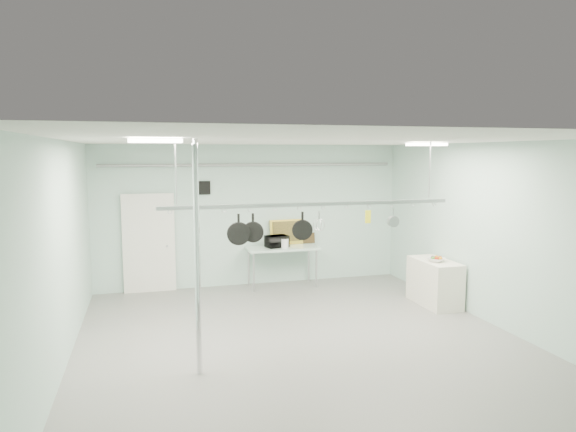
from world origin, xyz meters
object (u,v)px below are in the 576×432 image
object	(u,v)px
microwave	(277,241)
coffee_canister	(285,243)
prep_table	(282,250)
skillet_right	(302,225)
pot_rack	(311,202)
fruit_bowl	(436,260)
skillet_mid	(253,228)
side_cabinet	(434,283)
skillet_left	(239,229)
chrome_pole	(197,259)

from	to	relation	value
microwave	coffee_canister	bearing A→B (deg)	125.70
prep_table	coffee_canister	xyz separation A→B (m)	(0.02, -0.12, 0.18)
skillet_right	coffee_canister	bearing A→B (deg)	92.90
pot_rack	skillet_right	world-z (taller)	pot_rack
skillet_right	microwave	bearing A→B (deg)	95.75
coffee_canister	fruit_bowl	world-z (taller)	coffee_canister
coffee_canister	skillet_mid	xyz separation A→B (m)	(-1.37, -3.18, 0.85)
fruit_bowl	skillet_mid	distance (m)	4.08
side_cabinet	skillet_left	bearing A→B (deg)	-165.07
skillet_left	side_cabinet	bearing A→B (deg)	23.25
chrome_pole	fruit_bowl	xyz separation A→B (m)	(4.80, 1.88, -0.66)
side_cabinet	pot_rack	bearing A→B (deg)	-159.55
side_cabinet	skillet_mid	bearing A→B (deg)	-164.25
chrome_pole	skillet_right	bearing A→B (deg)	27.21
skillet_mid	skillet_right	distance (m)	0.80
chrome_pole	skillet_left	size ratio (longest dim) A/B	6.60
pot_rack	skillet_left	size ratio (longest dim) A/B	9.89
coffee_canister	skillet_right	distance (m)	3.34
skillet_mid	skillet_right	xyz separation A→B (m)	(0.80, 0.00, 0.00)
pot_rack	microwave	distance (m)	3.52
chrome_pole	prep_table	size ratio (longest dim) A/B	2.00
fruit_bowl	skillet_mid	bearing A→B (deg)	-165.73
prep_table	fruit_bowl	world-z (taller)	fruit_bowl
fruit_bowl	skillet_right	world-z (taller)	skillet_right
side_cabinet	skillet_mid	distance (m)	4.29
prep_table	pot_rack	distance (m)	3.61
side_cabinet	fruit_bowl	bearing A→B (deg)	-112.38
prep_table	skillet_left	distance (m)	3.79
chrome_pole	skillet_left	distance (m)	1.18
skillet_left	skillet_right	distance (m)	1.03
skillet_left	skillet_mid	distance (m)	0.23
microwave	side_cabinet	bearing A→B (deg)	125.57
side_cabinet	microwave	size ratio (longest dim) A/B	2.49
prep_table	chrome_pole	bearing A→B (deg)	-118.71
skillet_left	chrome_pole	bearing A→B (deg)	-120.50
microwave	fruit_bowl	world-z (taller)	microwave
microwave	skillet_mid	bearing A→B (deg)	54.62
prep_table	side_cabinet	xyz separation A→B (m)	(2.55, -2.20, -0.38)
chrome_pole	coffee_canister	size ratio (longest dim) A/B	14.95
prep_table	skillet_mid	distance (m)	3.71
chrome_pole	side_cabinet	world-z (taller)	chrome_pole
coffee_canister	skillet_left	xyz separation A→B (m)	(-1.60, -3.18, 0.83)
prep_table	side_cabinet	world-z (taller)	prep_table
fruit_bowl	skillet_left	xyz separation A→B (m)	(-4.08, -0.98, 0.90)
pot_rack	skillet_left	world-z (taller)	pot_rack
prep_table	skillet_right	xyz separation A→B (m)	(-0.55, -3.30, 1.03)
pot_rack	skillet_mid	xyz separation A→B (m)	(-0.95, 0.00, -0.37)
skillet_mid	microwave	bearing A→B (deg)	84.00
microwave	chrome_pole	bearing A→B (deg)	47.62
prep_table	microwave	bearing A→B (deg)	-179.84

